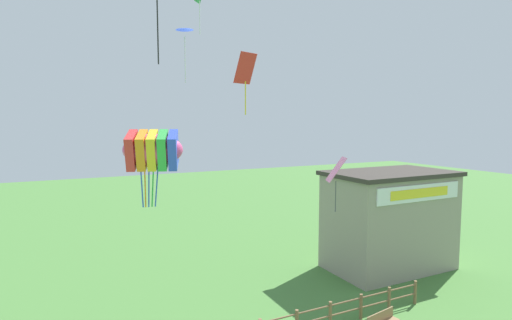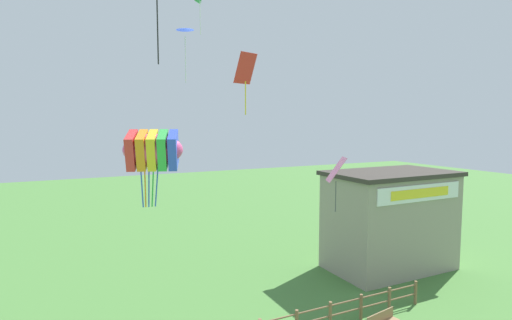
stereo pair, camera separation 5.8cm
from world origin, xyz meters
name	(u,v)px [view 1 (the left image)]	position (x,y,z in m)	size (l,w,h in m)	color
seaside_building	(389,220)	(9.76, 10.75, 2.88)	(7.33, 4.42, 5.73)	gray
kite_rainbow_parafoil	(153,150)	(-3.96, 10.09, 7.41)	(2.82, 2.35, 3.16)	#E54C8C
kite_yellow_diamond	(157,0)	(-4.02, 8.48, 12.89)	(0.66, 0.55, 3.30)	yellow
kite_red_diamond	(245,72)	(-0.03, 9.59, 10.71)	(1.09, 0.80, 2.64)	red
kite_blue_delta	(185,32)	(-1.09, 15.02, 13.38)	(1.22, 1.19, 3.06)	blue
kite_pink_diamond	(336,173)	(3.22, 7.39, 6.38)	(1.06, 1.14, 2.37)	pink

